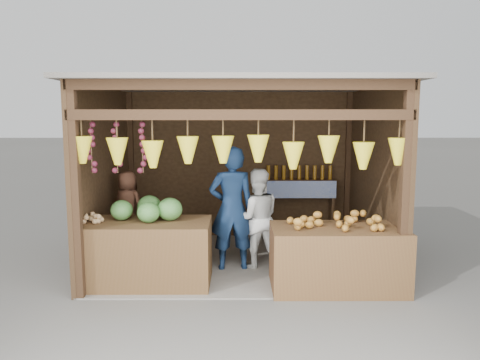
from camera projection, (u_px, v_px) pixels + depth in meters
name	position (u px, v px, depth m)	size (l,w,h in m)	color
ground	(240.00, 261.00, 7.09)	(80.00, 80.00, 0.00)	#514F49
stall_structure	(238.00, 152.00, 6.82)	(4.30, 3.30, 2.66)	slate
back_shelf	(299.00, 191.00, 8.25)	(1.25, 0.32, 1.32)	#382314
counter_left	(147.00, 253.00, 6.07)	(1.64, 0.85, 0.84)	#4C3319
counter_right	(337.00, 258.00, 5.93)	(1.67, 0.85, 0.79)	#52311B
stool	(129.00, 251.00, 7.06)	(0.35, 0.35, 0.33)	black
man_standing	(232.00, 209.00, 6.60)	(0.65, 0.42, 1.77)	#132849
woman_standing	(257.00, 218.00, 6.75)	(0.70, 0.55, 1.44)	silver
vendor_seated	(128.00, 206.00, 6.97)	(0.51, 0.33, 1.05)	#502F20
melon_pile	(148.00, 208.00, 6.09)	(1.00, 0.50, 0.32)	#155119
tanfruit_pile	(93.00, 218.00, 5.94)	(0.34, 0.40, 0.13)	#A67F4D
mango_pile	(338.00, 219.00, 5.87)	(1.40, 0.64, 0.22)	#CB461B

